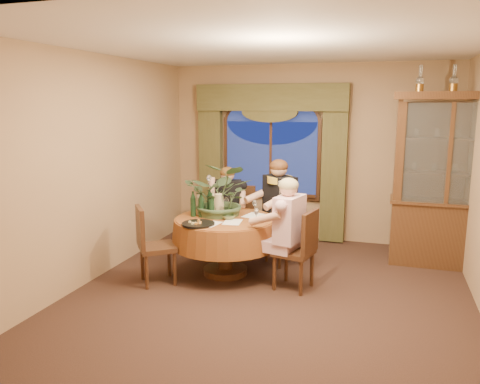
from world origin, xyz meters
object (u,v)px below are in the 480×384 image
(chair_back, at_px, (239,220))
(oil_lamp_center, at_px, (454,78))
(person_back, at_px, (228,210))
(wine_bottle_5, at_px, (212,206))
(wine_bottle_3, at_px, (199,202))
(wine_bottle_2, at_px, (201,205))
(chair_right, at_px, (294,250))
(person_scarf, at_px, (279,211))
(wine_bottle_4, at_px, (193,204))
(dining_table, at_px, (225,246))
(china_cabinet, at_px, (445,181))
(stoneware_vase, at_px, (219,205))
(wine_bottle_1, at_px, (210,201))
(wine_bottle_0, at_px, (213,203))
(oil_lamp_left, at_px, (420,78))
(person_pink, at_px, (289,234))
(chair_back_right, at_px, (284,230))
(olive_bowl, at_px, (229,217))
(chair_front_left, at_px, (157,245))
(centerpiece_plant, at_px, (222,170))

(chair_back, bearing_deg, oil_lamp_center, 178.79)
(person_back, height_order, wine_bottle_5, person_back)
(person_back, relative_size, wine_bottle_3, 3.91)
(wine_bottle_2, height_order, wine_bottle_5, same)
(chair_right, xyz_separation_m, person_scarf, (-0.38, 0.88, 0.25))
(wine_bottle_4, bearing_deg, chair_right, -6.92)
(dining_table, bearing_deg, china_cabinet, 24.59)
(stoneware_vase, relative_size, wine_bottle_3, 0.87)
(wine_bottle_1, distance_m, wine_bottle_5, 0.31)
(person_back, distance_m, wine_bottle_0, 0.86)
(oil_lamp_left, relative_size, person_pink, 0.25)
(chair_back_right, height_order, olive_bowl, chair_back_right)
(chair_front_left, bearing_deg, stoneware_vase, 100.28)
(wine_bottle_1, height_order, wine_bottle_2, same)
(chair_back_right, height_order, stoneware_vase, stoneware_vase)
(person_back, xyz_separation_m, wine_bottle_4, (-0.15, -0.93, 0.27))
(chair_front_left, height_order, person_back, person_back)
(chair_right, height_order, chair_back_right, same)
(chair_right, distance_m, chair_back, 1.57)
(wine_bottle_0, xyz_separation_m, wine_bottle_3, (-0.19, -0.01, 0.00))
(chair_front_left, distance_m, centerpiece_plant, 1.26)
(chair_back, bearing_deg, person_scarf, 150.21)
(oil_lamp_center, distance_m, wine_bottle_0, 3.50)
(wine_bottle_0, xyz_separation_m, wine_bottle_1, (-0.10, 0.13, 0.00))
(dining_table, relative_size, person_scarf, 0.95)
(stoneware_vase, bearing_deg, oil_lamp_left, 25.22)
(china_cabinet, height_order, centerpiece_plant, china_cabinet)
(person_back, bearing_deg, wine_bottle_3, 65.21)
(centerpiece_plant, xyz_separation_m, wine_bottle_3, (-0.29, -0.10, -0.43))
(chair_right, xyz_separation_m, wine_bottle_1, (-1.23, 0.42, 0.44))
(oil_lamp_center, xyz_separation_m, person_back, (-2.97, -0.35, -1.87))
(person_scarf, bearing_deg, oil_lamp_center, -125.36)
(oil_lamp_left, distance_m, chair_back, 3.16)
(wine_bottle_4, bearing_deg, chair_back, 72.82)
(chair_right, relative_size, chair_back_right, 1.00)
(dining_table, height_order, person_pink, person_pink)
(dining_table, xyz_separation_m, chair_back, (-0.12, 0.95, 0.10))
(wine_bottle_2, bearing_deg, wine_bottle_5, -9.66)
(oil_lamp_center, height_order, wine_bottle_2, oil_lamp_center)
(oil_lamp_left, bearing_deg, chair_front_left, -149.31)
(chair_front_left, distance_m, wine_bottle_1, 0.95)
(china_cabinet, distance_m, chair_front_left, 3.89)
(oil_lamp_center, xyz_separation_m, chair_right, (-1.76, -1.44, -2.03))
(person_pink, xyz_separation_m, wine_bottle_1, (-1.17, 0.43, 0.24))
(dining_table, distance_m, chair_front_left, 0.88)
(person_back, bearing_deg, oil_lamp_center, 169.62)
(person_pink, bearing_deg, person_back, 60.23)
(dining_table, distance_m, chair_back_right, 0.90)
(centerpiece_plant, bearing_deg, olive_bowl, -53.05)
(oil_lamp_center, xyz_separation_m, person_pink, (-1.82, -1.45, -1.84))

